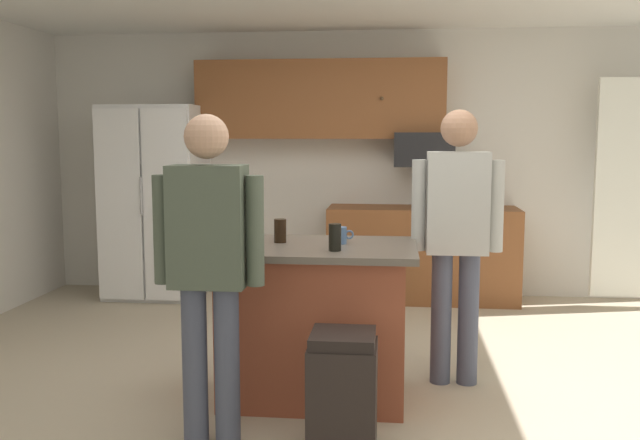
% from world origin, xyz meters
% --- Properties ---
extents(floor, '(7.04, 7.04, 0.00)m').
position_xyz_m(floor, '(0.00, 0.00, 0.00)').
color(floor, '#B7A88E').
rests_on(floor, ground).
extents(back_wall, '(6.40, 0.10, 2.60)m').
position_xyz_m(back_wall, '(0.00, 2.80, 1.30)').
color(back_wall, silver).
rests_on(back_wall, ground).
extents(cabinet_run_upper, '(2.40, 0.38, 0.75)m').
position_xyz_m(cabinet_run_upper, '(-0.40, 2.60, 1.93)').
color(cabinet_run_upper, brown).
extents(cabinet_run_lower, '(1.80, 0.63, 0.90)m').
position_xyz_m(cabinet_run_lower, '(0.60, 2.48, 0.45)').
color(cabinet_run_lower, brown).
rests_on(cabinet_run_lower, ground).
extents(refrigerator, '(0.92, 0.76, 1.87)m').
position_xyz_m(refrigerator, '(-2.00, 2.38, 0.93)').
color(refrigerator, white).
rests_on(refrigerator, ground).
extents(microwave_over_range, '(0.56, 0.40, 0.32)m').
position_xyz_m(microwave_over_range, '(0.60, 2.50, 1.45)').
color(microwave_over_range, black).
extents(kitchen_island, '(1.21, 0.83, 0.94)m').
position_xyz_m(kitchen_island, '(-0.14, -0.12, 0.48)').
color(kitchen_island, '#9E4C33').
rests_on(kitchen_island, ground).
extents(person_guest_right, '(0.57, 0.22, 1.69)m').
position_xyz_m(person_guest_right, '(-0.60, -0.79, 0.98)').
color(person_guest_right, '#4C5166').
rests_on(person_guest_right, ground).
extents(person_host_foreground, '(0.57, 0.23, 1.74)m').
position_xyz_m(person_host_foreground, '(0.72, 0.21, 1.01)').
color(person_host_foreground, '#4C5166').
rests_on(person_host_foreground, ground).
extents(tumbler_amber, '(0.07, 0.07, 0.14)m').
position_xyz_m(tumbler_amber, '(-0.36, -0.05, 1.01)').
color(tumbler_amber, black).
rests_on(tumbler_amber, kitchen_island).
extents(glass_pilsner, '(0.07, 0.07, 0.15)m').
position_xyz_m(glass_pilsner, '(-0.00, -0.31, 1.01)').
color(glass_pilsner, black).
rests_on(glass_pilsner, kitchen_island).
extents(mug_blue_stoneware, '(0.12, 0.08, 0.10)m').
position_xyz_m(mug_blue_stoneware, '(0.01, -0.05, 0.99)').
color(mug_blue_stoneware, '#4C6B99').
rests_on(mug_blue_stoneware, kitchen_island).
extents(trash_bin, '(0.34, 0.34, 0.61)m').
position_xyz_m(trash_bin, '(0.09, -0.82, 0.30)').
color(trash_bin, black).
rests_on(trash_bin, ground).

